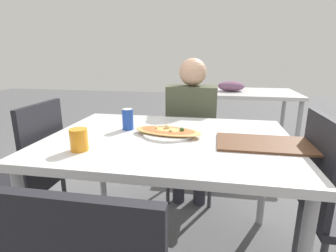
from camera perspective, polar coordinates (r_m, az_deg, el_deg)
The scene contains 9 objects.
dining_table at distance 1.45m, azimuth 0.13°, elevation -5.01°, with size 1.31×0.96×0.76m.
chair_far_seated at distance 2.27m, azimuth 5.30°, elevation -2.25°, with size 0.40×0.40×0.94m.
chair_side_left at distance 1.81m, azimuth -27.72°, elevation -8.65°, with size 0.40×0.40×0.94m.
person_seated at distance 2.10m, azimuth 5.13°, elevation 1.36°, with size 0.39×0.25×1.17m.
pizza_main at distance 1.46m, azimuth -0.02°, elevation -1.29°, with size 0.41×0.28×0.06m.
soda_can at distance 1.58m, azimuth -8.75°, elevation 1.47°, with size 0.07×0.07×0.12m.
drink_glass at distance 1.29m, azimuth -18.81°, elevation -2.84°, with size 0.08×0.08×0.10m.
serving_tray at distance 1.39m, azimuth 20.29°, elevation -3.63°, with size 0.47×0.27×0.01m.
background_table at distance 3.35m, azimuth 16.55°, elevation 6.22°, with size 1.10×0.80×0.88m.
Camera 1 is at (0.24, -1.34, 1.20)m, focal length 28.00 mm.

